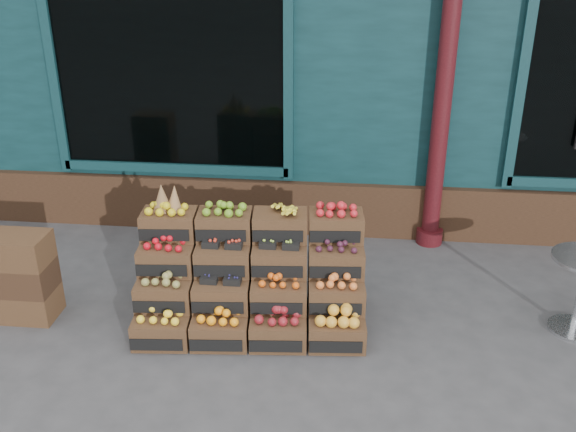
# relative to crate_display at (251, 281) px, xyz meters

# --- Properties ---
(ground) EXTENTS (60.00, 60.00, 0.00)m
(ground) POSITION_rel_crate_display_xyz_m (0.48, -0.38, -0.37)
(ground) COLOR #3D3D40
(ground) RESTS_ON ground
(crate_display) EXTENTS (1.96, 1.08, 1.19)m
(crate_display) POSITION_rel_crate_display_xyz_m (0.00, 0.00, 0.00)
(crate_display) COLOR #462E1B
(crate_display) RESTS_ON ground
(spare_crates) EXTENTS (0.53, 0.37, 0.79)m
(spare_crates) POSITION_rel_crate_display_xyz_m (-1.97, -0.18, 0.03)
(spare_crates) COLOR #462E1B
(spare_crates) RESTS_ON ground
(shopkeeper) EXTENTS (0.95, 0.81, 2.22)m
(shopkeeper) POSITION_rel_crate_display_xyz_m (-1.24, 2.29, 0.74)
(shopkeeper) COLOR #1B6027
(shopkeeper) RESTS_ON ground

